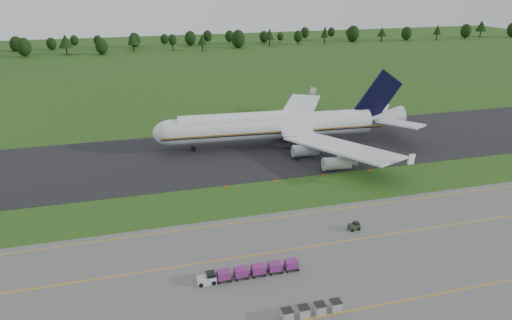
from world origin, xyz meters
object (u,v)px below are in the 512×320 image
object	(u,v)px
aircraft	(277,125)
utility_cart	(354,227)
edge_markers	(300,178)
baggage_train	(247,272)
uld_row	(312,310)

from	to	relation	value
aircraft	utility_cart	distance (m)	50.24
aircraft	utility_cart	bearing A→B (deg)	-91.94
utility_cart	edge_markers	xyz separation A→B (m)	(-0.93, 25.17, -0.33)
baggage_train	edge_markers	bearing A→B (deg)	57.46
baggage_train	utility_cart	bearing A→B (deg)	21.99
utility_cart	aircraft	bearing A→B (deg)	88.06
utility_cart	edge_markers	size ratio (longest dim) A/B	0.06
aircraft	edge_markers	distance (m)	25.50
edge_markers	utility_cart	bearing A→B (deg)	-87.89
aircraft	baggage_train	bearing A→B (deg)	-112.54
uld_row	aircraft	bearing A→B (deg)	75.34
baggage_train	edge_markers	xyz separation A→B (m)	(21.95, 34.41, -0.68)
aircraft	baggage_train	world-z (taller)	aircraft
baggage_train	edge_markers	distance (m)	40.83
edge_markers	aircraft	bearing A→B (deg)	83.97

